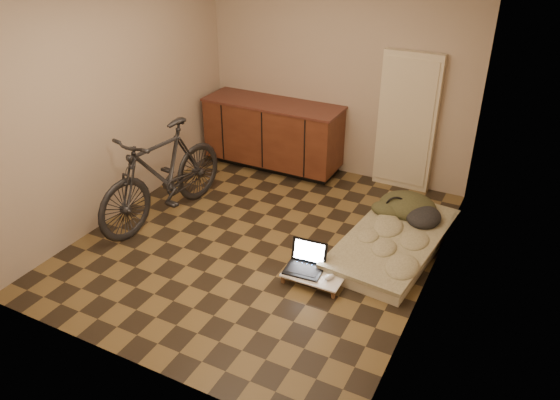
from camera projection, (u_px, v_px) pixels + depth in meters
The scene contains 10 objects.
room_shell at pixel (259, 126), 5.22m from camera, with size 3.50×4.00×2.60m.
cabinets at pixel (273, 134), 7.25m from camera, with size 1.84×0.62×0.91m.
appliance_panel at pixel (407, 122), 6.56m from camera, with size 0.70×0.10×1.70m, color beige.
bicycle at pixel (162, 169), 5.99m from camera, with size 0.55×1.87×1.21m, color black.
futon at pixel (394, 241), 5.68m from camera, with size 1.02×1.85×0.15m.
clothing_pile at pixel (412, 202), 5.99m from camera, with size 0.67×0.56×0.27m, color #3A3B22, non-canonical shape.
headphones at pixel (396, 206), 6.01m from camera, with size 0.26×0.24×0.17m, color black, non-canonical shape.
lap_desk at pixel (315, 274), 5.18m from camera, with size 0.58×0.38×0.10m.
laptop at pixel (306, 264), 5.22m from camera, with size 0.38×0.34×0.24m.
mouse at pixel (329, 277), 5.08m from camera, with size 0.07×0.11×0.04m, color white.
Camera 1 is at (2.43, -4.27, 3.20)m, focal length 35.00 mm.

